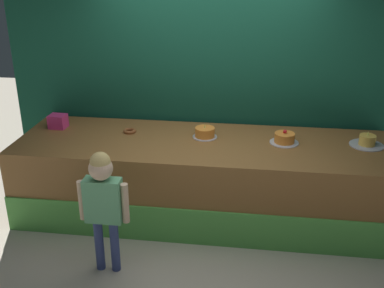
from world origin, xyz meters
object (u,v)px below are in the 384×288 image
Objects in this scene: cake_center at (284,138)px; cake_right at (367,141)px; pink_box at (58,121)px; donut at (130,131)px; cake_left at (205,133)px; child_figure at (103,197)px.

cake_right reaches higher than cake_center.
cake_center is (2.52, -0.12, -0.03)m from pink_box.
donut is 0.54× the size of cake_left.
donut is at bearing 179.10° from cake_right.
cake_center is 0.84m from cake_right.
child_figure is 3.89× the size of cake_center.
cake_left is at bearing 58.82° from child_figure.
cake_left reaches higher than pink_box.
cake_center is at bearing -3.40° from cake_left.
child_figure is 1.28m from donut.
child_figure reaches higher than cake_right.
child_figure is 1.62m from pink_box.
pink_box is at bearing 125.58° from child_figure.
donut is (-0.09, 1.27, 0.12)m from child_figure.
cake_center is (1.59, 1.19, 0.16)m from child_figure.
child_figure reaches higher than pink_box.
pink_box is 2.53m from cake_center.
cake_center is at bearing -2.88° from donut.
pink_box is at bearing 177.65° from donut.
cake_left is at bearing 179.83° from cake_right.
cake_right is (1.68, -0.00, -0.01)m from cake_left.
cake_center is 0.87× the size of cake_right.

